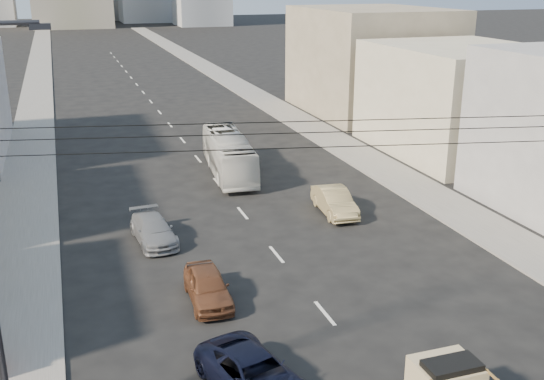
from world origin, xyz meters
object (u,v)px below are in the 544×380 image
city_bus (229,154)px  sedan_grey (153,230)px  sedan_tan (335,201)px  navy_pickup (255,376)px  sedan_brown (208,286)px

city_bus → sedan_grey: bearing=-117.6°
sedan_tan → sedan_grey: size_ratio=1.00×
city_bus → sedan_grey: city_bus is taller
navy_pickup → sedan_tan: size_ratio=1.10×
sedan_grey → city_bus: bearing=52.0°
sedan_brown → sedan_tan: 12.07m
city_bus → sedan_tan: (3.71, -9.40, -0.65)m
navy_pickup → sedan_grey: bearing=80.1°
navy_pickup → sedan_grey: navy_pickup is taller
navy_pickup → sedan_grey: (-1.23, 13.55, -0.04)m
sedan_grey → sedan_tan: bearing=-0.4°
navy_pickup → sedan_brown: (-0.03, 6.54, 0.01)m
city_bus → sedan_tan: size_ratio=2.25×
navy_pickup → sedan_brown: sedan_brown is taller
sedan_brown → sedan_grey: bearing=101.5°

